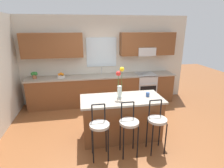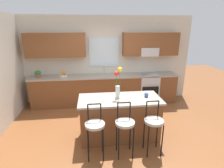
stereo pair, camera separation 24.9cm
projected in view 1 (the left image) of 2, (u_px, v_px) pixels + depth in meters
name	position (u px, v px, depth m)	size (l,w,h in m)	color
ground_plane	(113.00, 131.00, 4.27)	(14.00, 14.00, 0.00)	brown
back_wall_assembly	(102.00, 55.00, 5.67)	(5.60, 0.50, 2.70)	beige
counter_run	(103.00, 89.00, 5.72)	(4.56, 0.64, 0.92)	brown
sink_faucet	(102.00, 70.00, 5.67)	(0.02, 0.13, 0.23)	#B7BABC
oven_range	(145.00, 87.00, 5.93)	(0.60, 0.64, 0.92)	#B7BABC
kitchen_island	(122.00, 117.00, 3.95)	(1.74, 0.78, 0.92)	brown
bar_stool_near	(99.00, 127.00, 3.24)	(0.36, 0.36, 1.04)	black
bar_stool_middle	(129.00, 125.00, 3.33)	(0.36, 0.36, 1.04)	black
bar_stool_far	(157.00, 122.00, 3.42)	(0.36, 0.36, 1.04)	black
flower_vase	(120.00, 82.00, 3.75)	(0.17, 0.10, 0.66)	silver
mug_ceramic	(148.00, 94.00, 3.90)	(0.08, 0.08, 0.09)	#33518C
fruit_bowl_oranges	(61.00, 76.00, 5.36)	(0.24, 0.24, 0.16)	silver
potted_plant_small	(34.00, 75.00, 5.21)	(0.20, 0.14, 0.21)	#9E5B3D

